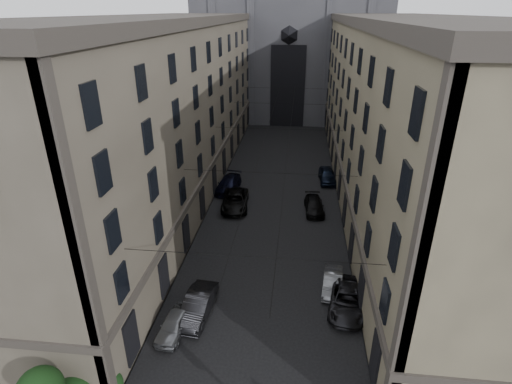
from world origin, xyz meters
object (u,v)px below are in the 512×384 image
(car_left_midfar, at_px, (235,201))
(car_right_midfar, at_px, (314,206))
(car_left_midnear, at_px, (198,305))
(car_left_far, at_px, (228,184))
(gothic_tower, at_px, (292,19))
(car_right_near, at_px, (333,282))
(car_right_far, at_px, (327,175))
(car_left_near, at_px, (174,324))
(car_right_midnear, at_px, (347,300))

(car_left_midfar, distance_m, car_right_midfar, 8.40)
(car_left_midnear, bearing_deg, car_left_far, 99.13)
(gothic_tower, xyz_separation_m, car_right_near, (5.29, -57.55, -17.14))
(car_right_midfar, bearing_deg, car_right_near, -89.19)
(gothic_tower, bearing_deg, car_right_far, -80.63)
(car_left_near, relative_size, car_left_far, 0.72)
(car_left_far, xyz_separation_m, car_right_midnear, (11.87, -19.27, -0.03))
(car_left_near, height_order, car_right_midfar, car_right_midfar)
(car_left_far, relative_size, car_right_near, 1.34)
(gothic_tower, distance_m, car_left_far, 44.12)
(gothic_tower, relative_size, car_right_midnear, 10.83)
(car_left_midnear, relative_size, car_right_midnear, 0.91)
(car_left_midfar, height_order, car_left_far, car_left_midfar)
(gothic_tower, height_order, car_right_near, gothic_tower)
(car_left_near, distance_m, car_left_midfar, 18.53)
(car_left_midnear, bearing_deg, car_right_midfar, 68.29)
(car_right_midnear, height_order, car_right_far, car_right_far)
(car_left_near, xyz_separation_m, car_right_midfar, (9.55, 18.45, 0.02))
(car_right_midfar, bearing_deg, car_right_far, 73.78)
(car_right_midfar, height_order, car_right_far, car_right_far)
(car_left_midfar, bearing_deg, car_left_near, -98.49)
(car_left_midnear, relative_size, car_left_far, 0.91)
(car_right_near, bearing_deg, car_left_midnear, -151.36)
(car_left_midnear, height_order, car_left_far, car_left_midnear)
(car_left_far, bearing_deg, car_right_midfar, -16.64)
(car_left_near, xyz_separation_m, car_left_midnear, (1.15, 1.80, 0.15))
(car_left_midnear, relative_size, car_right_midfar, 1.04)
(car_left_midnear, distance_m, car_left_far, 21.14)
(car_right_midnear, bearing_deg, car_right_near, 120.55)
(car_left_near, height_order, car_left_midnear, car_left_midnear)
(car_right_midnear, distance_m, car_right_midfar, 14.97)
(car_right_midnear, bearing_deg, car_left_midfar, 131.93)
(car_right_near, height_order, car_right_midfar, car_right_midfar)
(car_right_midnear, bearing_deg, car_left_midnear, -163.00)
(car_left_midfar, relative_size, car_right_midnear, 1.10)
(gothic_tower, bearing_deg, car_left_far, -98.05)
(car_left_near, relative_size, car_right_far, 0.80)
(car_left_near, xyz_separation_m, car_right_far, (11.36, 26.80, 0.16))
(car_left_midnear, distance_m, car_right_midnear, 10.52)
(car_left_midfar, xyz_separation_m, car_right_midnear, (10.36, -14.88, -0.07))
(gothic_tower, bearing_deg, car_right_midfar, -84.64)
(car_left_near, bearing_deg, car_left_midnear, 63.81)
(gothic_tower, height_order, car_left_near, gothic_tower)
(car_left_near, distance_m, car_right_midnear, 12.07)
(gothic_tower, xyz_separation_m, car_left_midnear, (-4.20, -61.38, -17.00))
(car_right_near, height_order, car_right_midnear, car_right_midnear)
(car_left_near, bearing_deg, car_right_near, 34.38)
(car_left_near, xyz_separation_m, car_left_far, (-0.35, 22.88, 0.12))
(car_left_midnear, height_order, car_right_near, car_left_midnear)
(car_left_midnear, distance_m, car_right_near, 10.23)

